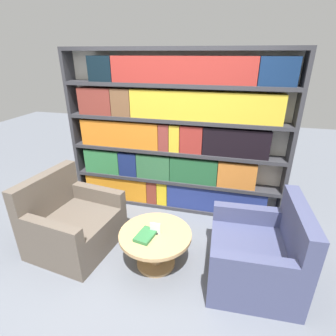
{
  "coord_description": "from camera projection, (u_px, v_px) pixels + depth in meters",
  "views": [
    {
      "loc": [
        0.79,
        -1.95,
        2.2
      ],
      "look_at": [
        0.09,
        0.78,
        0.95
      ],
      "focal_mm": 28.0,
      "sensor_mm": 36.0,
      "label": 1
    }
  ],
  "objects": [
    {
      "name": "armchair_right",
      "position": [
        258.0,
        255.0,
        2.68
      ],
      "size": [
        0.91,
        0.98,
        0.91
      ],
      "rotation": [
        0.0,
        0.0,
        -1.52
      ],
      "color": "#42476B",
      "rests_on": "ground_plane"
    },
    {
      "name": "coffee_table",
      "position": [
        155.0,
        242.0,
        2.86
      ],
      "size": [
        0.78,
        0.78,
        0.43
      ],
      "color": "tan",
      "rests_on": "ground_plane"
    },
    {
      "name": "ground_plane",
      "position": [
        142.0,
        277.0,
        2.8
      ],
      "size": [
        14.0,
        14.0,
        0.0
      ],
      "primitive_type": "plane",
      "color": "slate"
    },
    {
      "name": "armchair_left",
      "position": [
        72.0,
        224.0,
        3.17
      ],
      "size": [
        0.98,
        1.04,
        0.91
      ],
      "rotation": [
        0.0,
        0.0,
        1.44
      ],
      "color": "brown",
      "rests_on": "ground_plane"
    },
    {
      "name": "table_sign",
      "position": [
        155.0,
        229.0,
        2.79
      ],
      "size": [
        0.11,
        0.06,
        0.13
      ],
      "color": "black",
      "rests_on": "coffee_table"
    },
    {
      "name": "stray_book",
      "position": [
        146.0,
        235.0,
        2.74
      ],
      "size": [
        0.21,
        0.28,
        0.04
      ],
      "color": "#2D703D",
      "rests_on": "coffee_table"
    },
    {
      "name": "bookshelf",
      "position": [
        174.0,
        137.0,
        3.68
      ],
      "size": [
        3.09,
        0.3,
        2.27
      ],
      "color": "silver",
      "rests_on": "ground_plane"
    }
  ]
}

